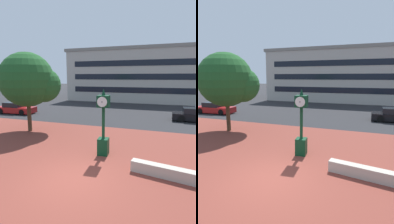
# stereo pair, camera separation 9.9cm
# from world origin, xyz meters

# --- Properties ---
(ground_plane) EXTENTS (200.00, 200.00, 0.00)m
(ground_plane) POSITION_xyz_m (0.00, 0.00, 0.00)
(ground_plane) COLOR #262628
(plaza_brick_paving) EXTENTS (44.00, 12.41, 0.01)m
(plaza_brick_paving) POSITION_xyz_m (0.00, 2.20, 0.00)
(plaza_brick_paving) COLOR brown
(plaza_brick_paving) RESTS_ON ground
(planter_wall) EXTENTS (3.22, 0.96, 0.50)m
(planter_wall) POSITION_xyz_m (3.74, 1.27, 0.25)
(planter_wall) COLOR #ADA393
(planter_wall) RESTS_ON ground
(street_clock) EXTENTS (0.64, 0.72, 3.58)m
(street_clock) POSITION_xyz_m (0.42, 2.78, 1.64)
(street_clock) COLOR #0C381E
(street_clock) RESTS_ON ground
(plaza_tree) EXTENTS (4.38, 4.07, 5.99)m
(plaza_tree) POSITION_xyz_m (-6.19, 5.57, 3.86)
(plaza_tree) COLOR #42301E
(plaza_tree) RESTS_ON ground
(car_street_near) EXTENTS (4.58, 1.97, 1.28)m
(car_street_near) POSITION_xyz_m (-12.76, 11.02, 0.57)
(car_street_near) COLOR maroon
(car_street_near) RESTS_ON ground
(civic_building) EXTENTS (32.38, 10.26, 8.88)m
(civic_building) POSITION_xyz_m (3.12, 28.91, 4.45)
(civic_building) COLOR #B2ADA3
(civic_building) RESTS_ON ground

